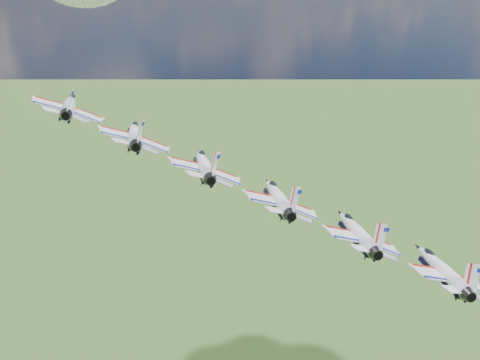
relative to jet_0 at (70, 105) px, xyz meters
name	(u,v)px	position (x,y,z in m)	size (l,w,h in m)	color
jet_0	(70,105)	(0.00, 0.00, 0.00)	(9.83, 14.55, 4.35)	white
jet_1	(135,134)	(7.68, -7.43, -3.25)	(9.83, 14.55, 4.35)	white
jet_2	(204,164)	(15.36, -14.86, -6.49)	(9.83, 14.55, 4.35)	white
jet_3	(277,197)	(23.04, -22.30, -9.74)	(9.83, 14.55, 4.35)	silver
jet_4	(356,231)	(30.73, -29.73, -12.98)	(9.83, 14.55, 4.35)	white
jet_5	(441,268)	(38.41, -37.16, -16.23)	(9.83, 14.55, 4.35)	white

